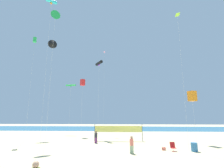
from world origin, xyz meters
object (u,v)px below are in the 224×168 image
at_px(beach_handbag, 164,149).
at_px(kite_green_box, 35,40).
at_px(volleyball_net, 118,130).
at_px(kite_red_box, 83,82).
at_px(kite_pink_diamond, 104,58).
at_px(beachgoer_charcoal_shirt, 96,137).
at_px(kite_orange_box, 192,96).
at_px(kite_green_delta, 55,15).
at_px(beachgoer_coral_shirt, 132,144).
at_px(kite_lime_diamond, 177,18).
at_px(kite_green_tube, 71,85).
at_px(kite_cyan_tube, 51,2).
at_px(folding_beach_chair, 173,146).
at_px(kite_black_delta, 53,44).
at_px(kite_black_tube, 99,63).
at_px(trash_barrel, 194,147).

bearing_deg(beach_handbag, kite_green_box, 163.42).
xyz_separation_m(volleyball_net, kite_red_box, (-7.27, 6.45, 8.69)).
bearing_deg(kite_pink_diamond, beachgoer_charcoal_shirt, -88.86).
distance_m(kite_orange_box, kite_red_box, 20.04).
relative_size(beachgoer_charcoal_shirt, kite_pink_diamond, 0.09).
bearing_deg(beachgoer_charcoal_shirt, kite_green_delta, -115.65).
height_order(beachgoer_charcoal_shirt, beachgoer_coral_shirt, beachgoer_coral_shirt).
bearing_deg(kite_orange_box, volleyball_net, 170.65).
height_order(kite_lime_diamond, kite_red_box, kite_lime_diamond).
height_order(beachgoer_coral_shirt, kite_green_tube, kite_green_tube).
bearing_deg(kite_cyan_tube, kite_green_tube, 97.53).
xyz_separation_m(volleyball_net, kite_green_tube, (-10.74, 9.85, 8.77)).
relative_size(folding_beach_chair, volleyball_net, 0.12).
distance_m(beachgoer_charcoal_shirt, kite_black_delta, 21.15).
distance_m(beach_handbag, kite_green_box, 25.34).
distance_m(beach_handbag, kite_orange_box, 9.63).
bearing_deg(beach_handbag, kite_green_tube, 133.98).
xyz_separation_m(kite_lime_diamond, kite_green_delta, (-17.73, 4.71, 4.14)).
bearing_deg(folding_beach_chair, kite_red_box, 175.95).
relative_size(kite_cyan_tube, kite_green_delta, 0.90).
bearing_deg(kite_green_delta, beach_handbag, -16.44).
bearing_deg(kite_red_box, kite_black_tube, -33.13).
relative_size(volleyball_net, kite_red_box, 0.66).
xyz_separation_m(beach_handbag, kite_green_tube, (-15.78, 16.36, 10.24)).
xyz_separation_m(volleyball_net, beach_handbag, (5.04, -6.51, -1.47)).
bearing_deg(kite_red_box, beachgoer_charcoal_shirt, -63.87).
xyz_separation_m(volleyball_net, kite_green_box, (-13.85, -0.88, 14.46)).
bearing_deg(kite_green_delta, kite_pink_diamond, 60.13).
bearing_deg(kite_lime_diamond, kite_black_delta, 151.34).
height_order(volleyball_net, kite_green_tube, kite_green_tube).
distance_m(kite_green_box, kite_orange_box, 26.30).
xyz_separation_m(kite_green_box, kite_green_delta, (3.72, -1.14, 3.73)).
relative_size(beachgoer_coral_shirt, kite_black_delta, 0.09).
xyz_separation_m(folding_beach_chair, kite_red_box, (-13.20, 13.30, 9.85)).
height_order(beachgoer_coral_shirt, kite_black_delta, kite_black_delta).
bearing_deg(kite_green_tube, kite_black_delta, -116.21).
bearing_deg(kite_green_box, kite_orange_box, -2.02).
relative_size(folding_beach_chair, kite_orange_box, 0.12).
relative_size(trash_barrel, kite_green_tube, 0.08).
bearing_deg(kite_cyan_tube, kite_orange_box, 15.73).
bearing_deg(trash_barrel, kite_green_delta, 164.60).
relative_size(kite_green_tube, kite_red_box, 0.97).
height_order(trash_barrel, kite_black_tube, kite_black_tube).
xyz_separation_m(beachgoer_coral_shirt, kite_red_box, (-8.75, 14.80, 9.42)).
bearing_deg(kite_green_tube, kite_red_box, -44.41).
bearing_deg(trash_barrel, folding_beach_chair, 174.78).
height_order(beachgoer_charcoal_shirt, kite_cyan_tube, kite_cyan_tube).
bearing_deg(kite_red_box, beachgoer_coral_shirt, -59.42).
bearing_deg(kite_cyan_tube, kite_green_box, 130.65).
relative_size(beachgoer_coral_shirt, trash_barrel, 1.90).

